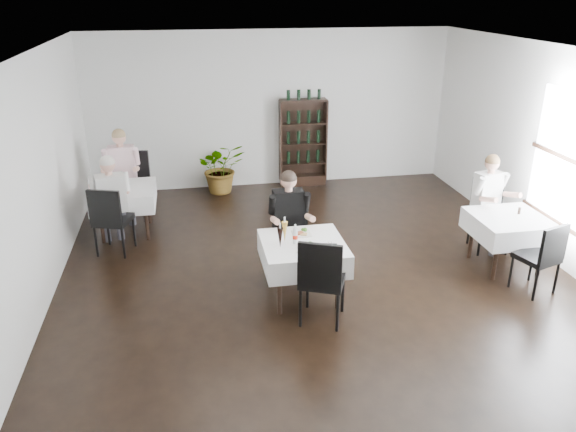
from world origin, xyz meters
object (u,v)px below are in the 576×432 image
object	(u,v)px
wine_shelf	(303,144)
diner_main	(290,216)
main_table	(303,253)
potted_tree	(221,168)

from	to	relation	value
wine_shelf	diner_main	bearing A→B (deg)	-104.55
main_table	diner_main	bearing A→B (deg)	94.24
diner_main	potted_tree	bearing A→B (deg)	101.10
main_table	diner_main	xyz separation A→B (m)	(-0.05, 0.66, 0.24)
wine_shelf	potted_tree	size ratio (longest dim) A/B	1.77
potted_tree	diner_main	size ratio (longest dim) A/B	0.67
wine_shelf	diner_main	world-z (taller)	wine_shelf
main_table	diner_main	size ratio (longest dim) A/B	0.69
potted_tree	diner_main	world-z (taller)	diner_main
wine_shelf	potted_tree	world-z (taller)	wine_shelf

